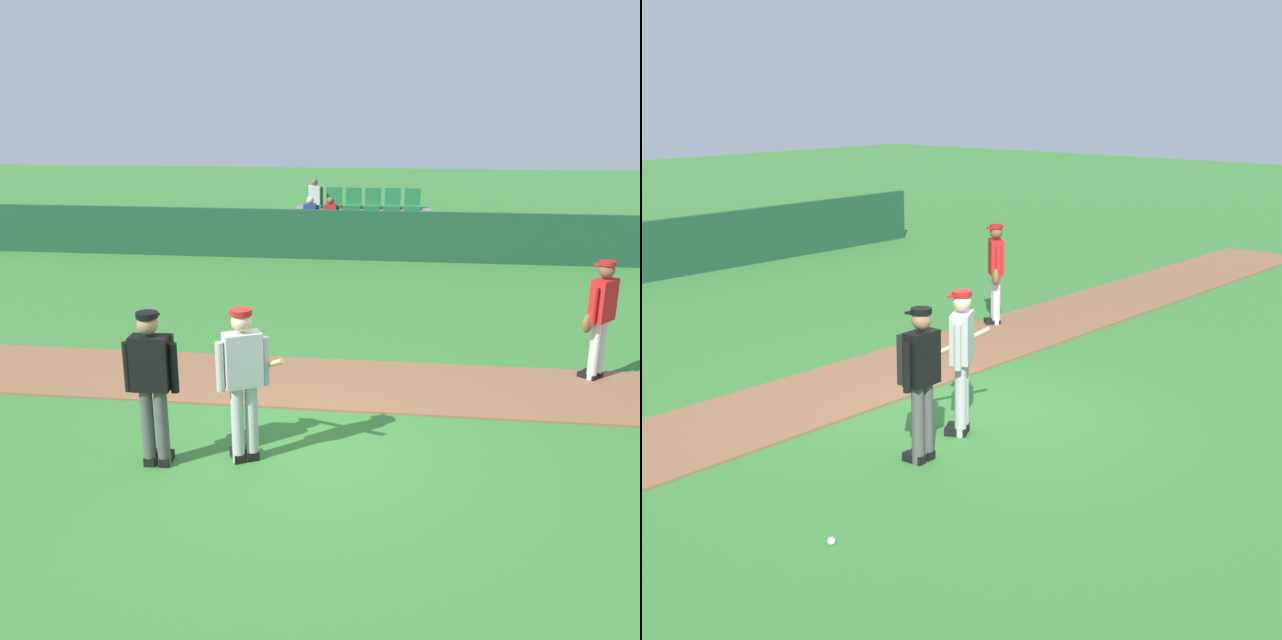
{
  "view_description": "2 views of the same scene",
  "coord_description": "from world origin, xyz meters",
  "views": [
    {
      "loc": [
        1.28,
        -7.19,
        3.77
      ],
      "look_at": [
        0.18,
        1.44,
        1.13
      ],
      "focal_mm": 39.08,
      "sensor_mm": 36.0,
      "label": 1
    },
    {
      "loc": [
        -8.69,
        -7.35,
        4.1
      ],
      "look_at": [
        0.83,
        0.71,
        1.0
      ],
      "focal_mm": 53.58,
      "sensor_mm": 36.0,
      "label": 2
    }
  ],
  "objects": [
    {
      "name": "umpire_home_plate",
      "position": [
        -1.37,
        -0.55,
        1.0
      ],
      "size": [
        0.59,
        0.32,
        1.76
      ],
      "color": "#4C4C4C",
      "rests_on": "ground"
    },
    {
      "name": "dugout_fence",
      "position": [
        0.0,
        10.61,
        0.64
      ],
      "size": [
        20.0,
        0.16,
        1.28
      ],
      "primitive_type": "cube",
      "color": "#19472D",
      "rests_on": "ground"
    },
    {
      "name": "infield_dirt_path",
      "position": [
        0.0,
        2.02,
        0.01
      ],
      "size": [
        28.0,
        1.91,
        0.03
      ],
      "primitive_type": "cube",
      "color": "brown",
      "rests_on": "ground"
    },
    {
      "name": "batter_grey_jersey",
      "position": [
        -0.42,
        -0.34,
        0.97
      ],
      "size": [
        0.74,
        0.7,
        1.76
      ],
      "color": "#B2B2B2",
      "rests_on": "ground"
    },
    {
      "name": "ground_plane",
      "position": [
        0.0,
        0.0,
        0.0
      ],
      "size": [
        80.0,
        80.0,
        0.0
      ],
      "primitive_type": "plane",
      "color": "#387A33"
    },
    {
      "name": "runner_red_jersey",
      "position": [
        4.03,
        2.66,
        0.96
      ],
      "size": [
        0.55,
        0.51,
        1.76
      ],
      "color": "silver",
      "rests_on": "ground"
    },
    {
      "name": "stadium_bleachers",
      "position": [
        -0.03,
        12.06,
        0.5
      ],
      "size": [
        3.9,
        2.1,
        1.9
      ],
      "color": "slate",
      "rests_on": "ground"
    }
  ]
}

